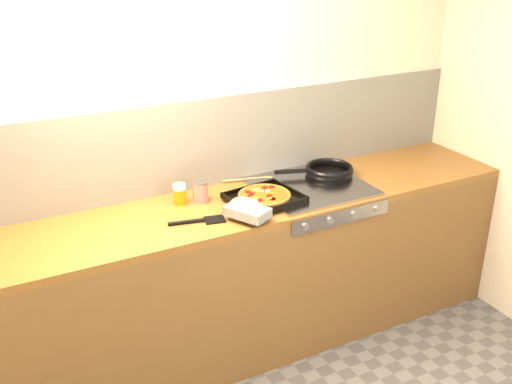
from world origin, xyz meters
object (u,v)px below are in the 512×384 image
pizza_on_tray (259,200)px  juice_glass (180,194)px  tomato_can (201,192)px  frying_pan (328,171)px

pizza_on_tray → juice_glass: bearing=147.1°
tomato_can → frying_pan: bearing=-1.9°
pizza_on_tray → juice_glass: juice_glass is taller
frying_pan → tomato_can: tomato_can is taller
juice_glass → tomato_can: bearing=-12.3°
tomato_can → juice_glass: bearing=167.7°
tomato_can → juice_glass: tomato_can is taller
pizza_on_tray → tomato_can: size_ratio=4.16×
pizza_on_tray → tomato_can: tomato_can is taller
tomato_can → juice_glass: size_ratio=1.03×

